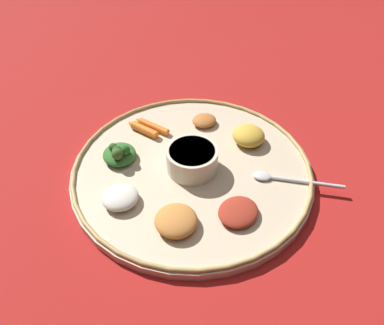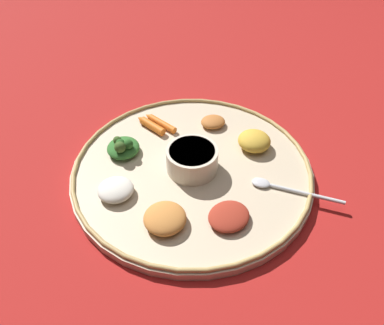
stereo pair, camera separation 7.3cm
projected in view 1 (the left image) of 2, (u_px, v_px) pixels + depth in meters
name	position (u px, v px, depth m)	size (l,w,h in m)	color
ground_plane	(192.00, 174.00, 0.76)	(2.40, 2.40, 0.00)	maroon
platter	(192.00, 171.00, 0.75)	(0.46, 0.46, 0.02)	#C6B293
platter_rim	(192.00, 167.00, 0.74)	(0.45, 0.45, 0.01)	tan
center_bowl	(192.00, 159.00, 0.73)	(0.10, 0.10, 0.05)	beige
spoon	(283.00, 179.00, 0.72)	(0.10, 0.15, 0.01)	silver
greens_pile	(119.00, 154.00, 0.75)	(0.09, 0.09, 0.04)	#2D6628
carrot_near_spoon	(152.00, 126.00, 0.83)	(0.03, 0.09, 0.01)	orange
carrot_outer	(142.00, 129.00, 0.82)	(0.03, 0.08, 0.02)	orange
mound_beet	(238.00, 212.00, 0.66)	(0.07, 0.06, 0.02)	maroon
mound_chickpea	(204.00, 120.00, 0.84)	(0.05, 0.05, 0.02)	#B2662D
mound_squash	(176.00, 221.00, 0.64)	(0.07, 0.07, 0.03)	#C67A38
mound_rice_white	(120.00, 197.00, 0.68)	(0.06, 0.06, 0.02)	silver
mound_lentil_yellow	(249.00, 136.00, 0.79)	(0.07, 0.06, 0.03)	gold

